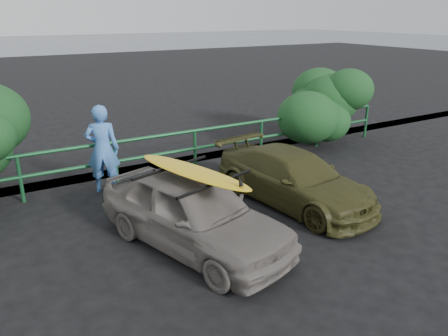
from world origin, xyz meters
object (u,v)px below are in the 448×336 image
at_px(guardrail, 157,156).
at_px(sedan, 193,212).
at_px(olive_vehicle, 294,178).
at_px(surfboard, 192,171).
at_px(man, 103,149).

bearing_deg(guardrail, sedan, -102.31).
bearing_deg(sedan, guardrail, 61.13).
distance_m(guardrail, sedan, 3.49).
bearing_deg(olive_vehicle, surfboard, -175.72).
relative_size(guardrail, man, 7.24).
bearing_deg(guardrail, olive_vehicle, -57.24).
bearing_deg(man, surfboard, 123.69).
distance_m(guardrail, olive_vehicle, 3.38).
bearing_deg(sedan, man, 84.22).
relative_size(guardrail, surfboard, 5.70).
relative_size(guardrail, olive_vehicle, 3.79).
relative_size(sedan, surfboard, 1.49).
bearing_deg(olive_vehicle, man, 132.76).
height_order(sedan, olive_vehicle, sedan).
bearing_deg(sedan, olive_vehicle, -4.06).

